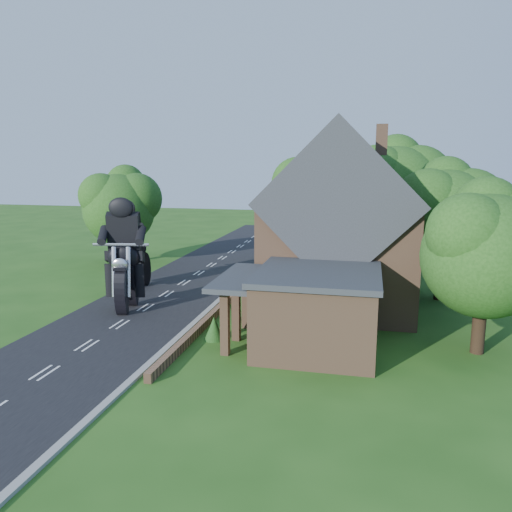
% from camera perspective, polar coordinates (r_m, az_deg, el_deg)
% --- Properties ---
extents(ground, '(120.00, 120.00, 0.00)m').
position_cam_1_polar(ground, '(26.24, -15.31, -7.56)').
color(ground, '#234E16').
rests_on(ground, ground).
extents(road, '(7.00, 80.00, 0.02)m').
position_cam_1_polar(road, '(26.24, -15.31, -7.54)').
color(road, black).
rests_on(road, ground).
extents(kerb, '(0.30, 80.00, 0.12)m').
position_cam_1_polar(kerb, '(24.76, -7.77, -8.24)').
color(kerb, gray).
rests_on(kerb, ground).
extents(garden_wall, '(0.30, 22.00, 0.40)m').
position_cam_1_polar(garden_wall, '(29.05, -3.09, -4.98)').
color(garden_wall, brown).
rests_on(garden_wall, ground).
extents(house, '(9.54, 8.64, 10.24)m').
position_cam_1_polar(house, '(28.16, 9.62, 2.99)').
color(house, brown).
rests_on(house, ground).
extents(annex, '(7.05, 5.94, 3.44)m').
position_cam_1_polar(annex, '(22.10, 6.72, -5.92)').
color(annex, brown).
rests_on(annex, ground).
extents(tree_annex_side, '(5.64, 5.20, 7.48)m').
position_cam_1_polar(tree_annex_side, '(22.80, 25.61, 1.15)').
color(tree_annex_side, black).
rests_on(tree_annex_side, ground).
extents(tree_house_right, '(6.51, 6.00, 8.40)m').
position_cam_1_polar(tree_house_right, '(30.96, 21.45, 4.67)').
color(tree_house_right, black).
rests_on(tree_house_right, ground).
extents(tree_behind_house, '(7.81, 7.20, 10.08)m').
position_cam_1_polar(tree_behind_house, '(38.11, 16.22, 7.57)').
color(tree_behind_house, black).
rests_on(tree_behind_house, ground).
extents(tree_behind_left, '(6.94, 6.40, 9.16)m').
position_cam_1_polar(tree_behind_left, '(39.25, 7.24, 7.27)').
color(tree_behind_left, black).
rests_on(tree_behind_left, ground).
extents(tree_far_road, '(6.08, 5.60, 7.84)m').
position_cam_1_polar(tree_far_road, '(40.77, -14.87, 5.86)').
color(tree_far_road, black).
rests_on(tree_far_road, ground).
extents(shrub_a, '(0.90, 0.90, 1.10)m').
position_cam_1_polar(shrub_a, '(23.19, -4.81, -8.23)').
color(shrub_a, '#173E13').
rests_on(shrub_a, ground).
extents(shrub_b, '(0.90, 0.90, 1.10)m').
position_cam_1_polar(shrub_b, '(25.46, -3.10, -6.45)').
color(shrub_b, '#173E13').
rests_on(shrub_b, ground).
extents(shrub_c, '(0.90, 0.90, 1.10)m').
position_cam_1_polar(shrub_c, '(27.77, -1.68, -4.97)').
color(shrub_c, '#173E13').
rests_on(shrub_c, ground).
extents(shrub_d, '(0.90, 0.90, 1.10)m').
position_cam_1_polar(shrub_d, '(32.48, 0.54, -2.63)').
color(shrub_d, '#173E13').
rests_on(shrub_d, ground).
extents(shrub_e, '(0.90, 0.90, 1.10)m').
position_cam_1_polar(shrub_e, '(34.86, 1.42, -1.70)').
color(shrub_e, '#173E13').
rests_on(shrub_e, ground).
extents(shrub_f, '(0.90, 0.90, 1.10)m').
position_cam_1_polar(shrub_f, '(37.26, 2.18, -0.89)').
color(shrub_f, '#173E13').
rests_on(shrub_f, ground).
extents(motorcycle_lead, '(0.87, 2.06, 1.86)m').
position_cam_1_polar(motorcycle_lead, '(28.26, -14.58, -4.24)').
color(motorcycle_lead, black).
rests_on(motorcycle_lead, ground).
extents(motorcycle_follow, '(1.18, 1.85, 1.70)m').
position_cam_1_polar(motorcycle_follow, '(33.21, -13.74, -2.11)').
color(motorcycle_follow, black).
rests_on(motorcycle_follow, ground).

